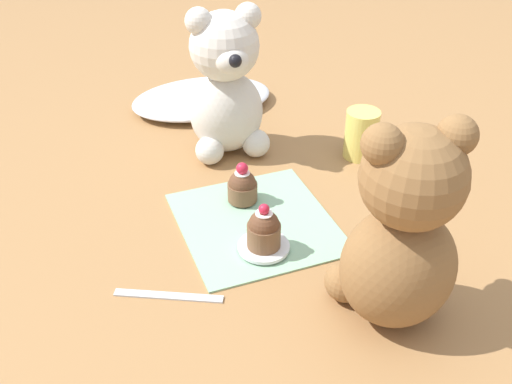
% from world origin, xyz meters
% --- Properties ---
extents(ground_plane, '(4.00, 4.00, 0.00)m').
position_xyz_m(ground_plane, '(0.00, 0.00, 0.00)').
color(ground_plane, '#9E7042').
extents(knitted_placemat, '(0.22, 0.23, 0.01)m').
position_xyz_m(knitted_placemat, '(0.00, 0.00, 0.00)').
color(knitted_placemat, '#8EBC99').
rests_on(knitted_placemat, ground_plane).
extents(tulle_cloth, '(0.28, 0.19, 0.03)m').
position_xyz_m(tulle_cloth, '(0.04, 0.40, 0.02)').
color(tulle_cloth, silver).
rests_on(tulle_cloth, ground_plane).
extents(teddy_bear_cream, '(0.13, 0.13, 0.25)m').
position_xyz_m(teddy_bear_cream, '(0.03, 0.22, 0.12)').
color(teddy_bear_cream, silver).
rests_on(teddy_bear_cream, ground_plane).
extents(teddy_bear_tan, '(0.15, 0.14, 0.26)m').
position_xyz_m(teddy_bear_tan, '(0.09, -0.22, 0.12)').
color(teddy_bear_tan, olive).
rests_on(teddy_bear_tan, ground_plane).
extents(cupcake_near_cream_bear, '(0.05, 0.05, 0.06)m').
position_xyz_m(cupcake_near_cream_bear, '(0.00, 0.06, 0.03)').
color(cupcake_near_cream_bear, brown).
rests_on(cupcake_near_cream_bear, knitted_placemat).
extents(saucer_plate, '(0.07, 0.07, 0.01)m').
position_xyz_m(saucer_plate, '(-0.01, -0.06, 0.01)').
color(saucer_plate, silver).
rests_on(saucer_plate, knitted_placemat).
extents(cupcake_near_tan_bear, '(0.05, 0.05, 0.07)m').
position_xyz_m(cupcake_near_tan_bear, '(-0.01, -0.06, 0.04)').
color(cupcake_near_tan_bear, brown).
rests_on(cupcake_near_tan_bear, saucer_plate).
extents(juice_glass, '(0.06, 0.06, 0.08)m').
position_xyz_m(juice_glass, '(0.24, 0.12, 0.04)').
color(juice_glass, '#EADB66').
rests_on(juice_glass, ground_plane).
extents(teaspoon, '(0.13, 0.07, 0.01)m').
position_xyz_m(teaspoon, '(-0.16, -0.10, 0.00)').
color(teaspoon, silver).
rests_on(teaspoon, ground_plane).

